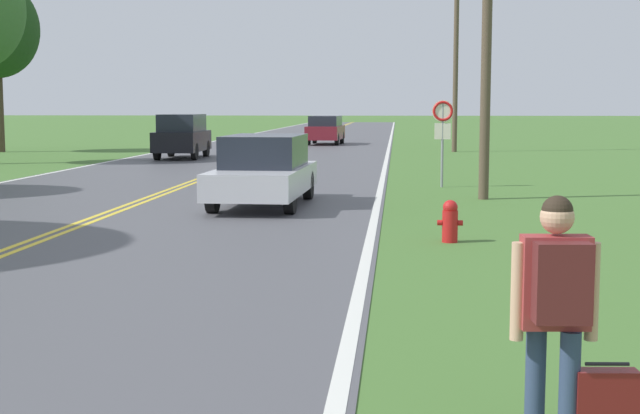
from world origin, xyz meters
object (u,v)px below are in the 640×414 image
(traffic_sign, at_px, (443,122))
(hitchhiker_person, at_px, (556,297))
(fire_hydrant, at_px, (450,221))
(car_maroon_suv_mid_far, at_px, (325,129))
(suitcase, at_px, (605,412))
(car_black_suv_mid_near, at_px, (182,135))
(car_silver_sedan_approaching, at_px, (264,170))

(traffic_sign, bearing_deg, hitchhiker_person, -90.65)
(fire_hydrant, bearing_deg, car_maroon_suv_mid_far, 97.77)
(hitchhiker_person, distance_m, suitcase, 0.81)
(hitchhiker_person, relative_size, traffic_sign, 0.70)
(traffic_sign, xyz_separation_m, car_black_suv_mid_near, (-10.32, 12.54, -0.81))
(traffic_sign, xyz_separation_m, car_maroon_suv_mid_far, (-5.35, 26.63, -0.91))
(fire_hydrant, relative_size, car_black_suv_mid_near, 0.17)
(car_black_suv_mid_near, distance_m, car_maroon_suv_mid_far, 14.94)
(suitcase, bearing_deg, traffic_sign, -3.96)
(car_black_suv_mid_near, bearing_deg, car_maroon_suv_mid_far, -21.06)
(traffic_sign, bearing_deg, car_black_suv_mid_near, 129.44)
(hitchhiker_person, relative_size, fire_hydrant, 2.39)
(hitchhiker_person, distance_m, car_silver_sedan_approaching, 14.55)
(fire_hydrant, height_order, car_silver_sedan_approaching, car_silver_sedan_approaching)
(suitcase, height_order, traffic_sign, traffic_sign)
(fire_hydrant, relative_size, traffic_sign, 0.29)
(hitchhiker_person, distance_m, fire_hydrant, 8.95)
(traffic_sign, xyz_separation_m, car_silver_sedan_approaching, (-4.20, -4.91, -0.99))
(car_silver_sedan_approaching, bearing_deg, traffic_sign, 141.04)
(suitcase, xyz_separation_m, fire_hydrant, (-0.47, 8.95, 0.08))
(fire_hydrant, relative_size, car_maroon_suv_mid_far, 0.16)
(traffic_sign, distance_m, car_black_suv_mid_near, 16.26)
(hitchhiker_person, height_order, car_black_suv_mid_near, car_black_suv_mid_near)
(suitcase, relative_size, car_black_suv_mid_near, 0.15)
(car_silver_sedan_approaching, relative_size, car_maroon_suv_mid_far, 1.11)
(car_black_suv_mid_near, xyz_separation_m, car_maroon_suv_mid_far, (4.96, 14.09, -0.10))
(car_black_suv_mid_near, bearing_deg, traffic_sign, -142.23)
(fire_hydrant, distance_m, car_black_suv_mid_near, 24.63)
(car_silver_sedan_approaching, distance_m, car_maroon_suv_mid_far, 31.56)
(hitchhiker_person, bearing_deg, suitcase, -98.90)
(car_silver_sedan_approaching, bearing_deg, car_black_suv_mid_near, -159.09)
(fire_hydrant, bearing_deg, traffic_sign, 87.95)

